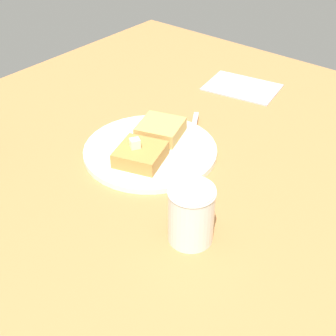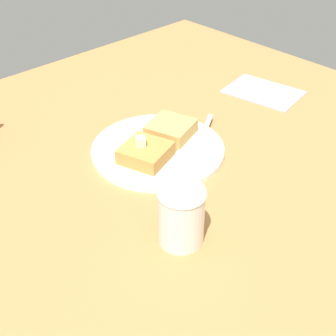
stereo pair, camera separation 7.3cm
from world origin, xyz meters
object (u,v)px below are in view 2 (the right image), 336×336
Objects in this scene: plate at (158,149)px; napkin at (263,92)px; fork at (202,138)px; syrup_jar at (181,217)px.

napkin is (33.09, 1.18, -0.44)cm from plate.
fork is at bearing -25.60° from plate.
fork is 1.63× the size of syrup_jar.
syrup_jar is at bearing -156.56° from napkin.
plate is 33.12cm from napkin.
napkin is at bearing 23.44° from syrup_jar.
plate is 2.71× the size of syrup_jar.
napkin is (45.86, 19.88, -4.00)cm from syrup_jar.
syrup_jar reaches higher than fork.
plate is 1.52× the size of napkin.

